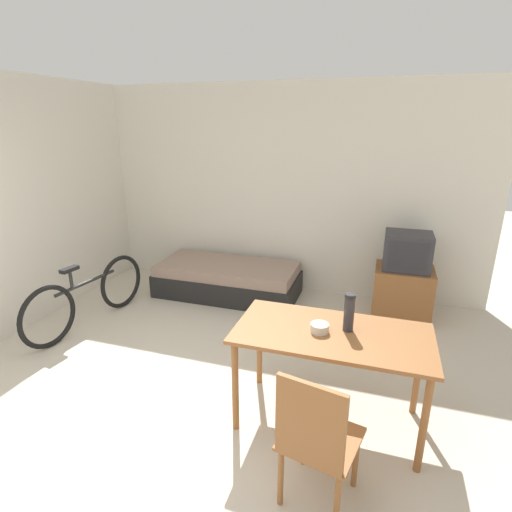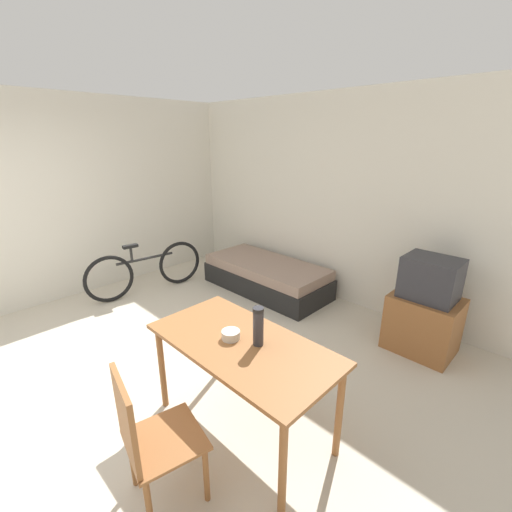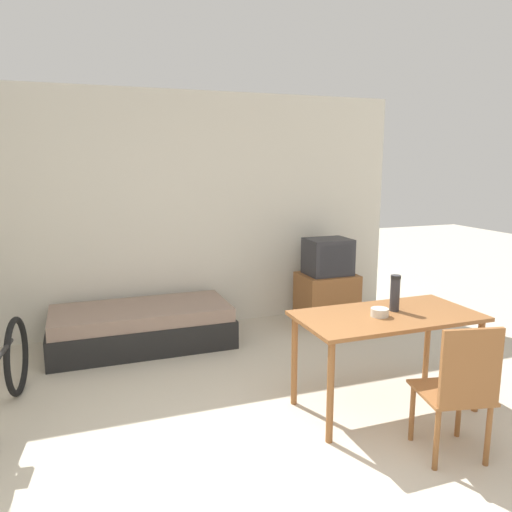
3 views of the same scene
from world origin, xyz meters
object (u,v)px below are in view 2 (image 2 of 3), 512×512
at_px(daybed, 266,276).
at_px(dining_table, 242,353).
at_px(tv, 425,310).
at_px(thermos_flask, 258,325).
at_px(bicycle, 146,270).
at_px(wooden_chair, 147,436).
at_px(mate_bowl, 231,335).

bearing_deg(daybed, dining_table, -51.03).
relative_size(tv, thermos_flask, 3.60).
bearing_deg(bicycle, dining_table, -14.77).
xyz_separation_m(wooden_chair, bicycle, (-2.83, 1.52, -0.18)).
xyz_separation_m(dining_table, bicycle, (-2.81, 0.74, -0.34)).
xyz_separation_m(daybed, wooden_chair, (1.64, -2.78, 0.30)).
xyz_separation_m(bicycle, mate_bowl, (2.72, -0.77, 0.46)).
relative_size(bicycle, thermos_flask, 5.93).
bearing_deg(mate_bowl, thermos_flask, 24.09).
height_order(daybed, tv, tv).
height_order(bicycle, mate_bowl, mate_bowl).
distance_m(daybed, tv, 2.21).
height_order(daybed, mate_bowl, mate_bowl).
bearing_deg(bicycle, mate_bowl, -15.74).
xyz_separation_m(dining_table, wooden_chair, (0.02, -0.78, -0.16)).
distance_m(tv, mate_bowl, 2.19).
bearing_deg(tv, mate_bowl, -107.82).
bearing_deg(daybed, wooden_chair, -59.42).
xyz_separation_m(thermos_flask, mate_bowl, (-0.19, -0.09, -0.12)).
xyz_separation_m(tv, thermos_flask, (-0.47, -1.98, 0.47)).
bearing_deg(bicycle, thermos_flask, -13.17).
distance_m(dining_table, thermos_flask, 0.27).
bearing_deg(thermos_flask, wooden_chair, -95.47).
bearing_deg(bicycle, tv, 21.00).
bearing_deg(daybed, bicycle, -133.13).
bearing_deg(thermos_flask, bicycle, 166.83).
bearing_deg(wooden_chair, tv, 78.90).
xyz_separation_m(wooden_chair, thermos_flask, (0.08, 0.84, 0.41)).
distance_m(daybed, dining_table, 2.62).
bearing_deg(dining_table, bicycle, 165.23).
relative_size(dining_table, bicycle, 0.83).
relative_size(daybed, thermos_flask, 6.54).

